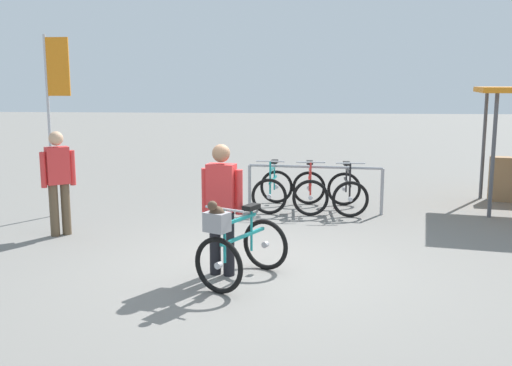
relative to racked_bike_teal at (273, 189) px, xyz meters
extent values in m
plane|color=slate|center=(-0.01, -3.68, -0.37)|extent=(80.00, 80.00, 0.00)
cylinder|color=#99999E|center=(-0.43, -0.14, 0.06)|extent=(0.06, 0.06, 0.85)
cylinder|color=#99999E|center=(2.00, -0.37, 0.06)|extent=(0.06, 0.06, 0.85)
cylinder|color=#99999E|center=(0.78, -0.25, 0.48)|extent=(2.44, 0.28, 0.05)
torus|color=black|center=(0.04, 0.51, -0.04)|extent=(0.66, 0.13, 0.66)
cylinder|color=#B7B7BC|center=(0.04, 0.51, -0.04)|extent=(0.08, 0.07, 0.08)
torus|color=black|center=(-0.04, -0.51, -0.04)|extent=(0.66, 0.13, 0.66)
cylinder|color=#B7B7BC|center=(-0.04, -0.51, -0.04)|extent=(0.08, 0.07, 0.08)
cube|color=teal|center=(0.00, 0.00, 0.19)|extent=(0.11, 0.92, 0.04)
cube|color=teal|center=(0.00, -0.05, 0.41)|extent=(0.08, 0.61, 0.04)
cylinder|color=teal|center=(0.01, 0.18, 0.24)|extent=(0.03, 0.03, 0.55)
cube|color=black|center=(0.01, 0.18, 0.51)|extent=(0.14, 0.25, 0.06)
cylinder|color=teal|center=(-0.03, -0.39, 0.28)|extent=(0.03, 0.03, 0.63)
cylinder|color=#B7B7BC|center=(-0.03, -0.39, 0.59)|extent=(0.52, 0.07, 0.03)
torus|color=black|center=(0.68, 0.45, -0.04)|extent=(0.66, 0.11, 0.66)
cylinder|color=#B7B7BC|center=(0.68, 0.45, -0.04)|extent=(0.08, 0.07, 0.08)
torus|color=black|center=(0.71, -0.57, -0.04)|extent=(0.66, 0.11, 0.66)
cylinder|color=#B7B7BC|center=(0.71, -0.57, -0.04)|extent=(0.08, 0.07, 0.08)
cube|color=red|center=(0.70, -0.06, 0.19)|extent=(0.06, 0.92, 0.04)
cube|color=red|center=(0.70, -0.11, 0.41)|extent=(0.05, 0.61, 0.04)
cylinder|color=red|center=(0.69, 0.12, 0.24)|extent=(0.03, 0.03, 0.55)
cube|color=black|center=(0.69, 0.12, 0.51)|extent=(0.13, 0.24, 0.06)
cylinder|color=red|center=(0.71, -0.45, 0.28)|extent=(0.03, 0.03, 0.63)
cylinder|color=#B7B7BC|center=(0.71, -0.45, 0.59)|extent=(0.52, 0.04, 0.03)
torus|color=black|center=(1.37, 0.38, -0.04)|extent=(0.66, 0.11, 0.66)
cylinder|color=#B7B7BC|center=(1.37, 0.38, -0.04)|extent=(0.08, 0.07, 0.08)
torus|color=black|center=(1.42, -0.64, -0.04)|extent=(0.66, 0.11, 0.66)
cylinder|color=#B7B7BC|center=(1.42, -0.64, -0.04)|extent=(0.08, 0.07, 0.08)
cube|color=black|center=(1.39, -0.13, 0.19)|extent=(0.08, 0.92, 0.04)
cube|color=black|center=(1.40, -0.18, 0.41)|extent=(0.07, 0.61, 0.04)
cylinder|color=black|center=(1.38, 0.05, 0.24)|extent=(0.03, 0.03, 0.55)
cube|color=black|center=(1.38, 0.05, 0.51)|extent=(0.13, 0.25, 0.06)
cylinder|color=black|center=(1.41, -0.52, 0.28)|extent=(0.03, 0.03, 0.63)
cylinder|color=#B7B7BC|center=(1.41, -0.52, 0.59)|extent=(0.52, 0.05, 0.03)
torus|color=black|center=(0.13, -3.72, -0.04)|extent=(0.62, 0.35, 0.66)
cylinder|color=#B7B7BC|center=(0.13, -3.72, -0.04)|extent=(0.10, 0.09, 0.08)
torus|color=black|center=(-0.34, -4.63, -0.04)|extent=(0.62, 0.35, 0.66)
cylinder|color=#B7B7BC|center=(-0.34, -4.63, -0.04)|extent=(0.10, 0.09, 0.08)
cube|color=teal|center=(-0.11, -4.18, 0.19)|extent=(0.45, 0.83, 0.04)
cube|color=teal|center=(-0.13, -4.22, 0.41)|extent=(0.31, 0.56, 0.04)
cylinder|color=teal|center=(-0.02, -4.01, 0.24)|extent=(0.03, 0.03, 0.55)
cube|color=black|center=(-0.02, -4.01, 0.51)|extent=(0.22, 0.27, 0.06)
cylinder|color=teal|center=(-0.28, -4.52, 0.28)|extent=(0.03, 0.03, 0.63)
cylinder|color=#B7B7BC|center=(-0.28, -4.52, 0.59)|extent=(0.48, 0.26, 0.03)
cube|color=gray|center=(-0.35, -4.65, 0.47)|extent=(0.32, 0.30, 0.22)
ellipsoid|color=#4C3828|center=(-0.35, -4.65, 0.57)|extent=(0.23, 0.22, 0.16)
sphere|color=#4C3828|center=(-0.38, -4.72, 0.67)|extent=(0.11, 0.11, 0.11)
cylinder|color=black|center=(-0.48, -3.96, 0.04)|extent=(0.14, 0.14, 0.82)
cylinder|color=black|center=(-0.31, -3.99, 0.04)|extent=(0.14, 0.14, 0.82)
cube|color=red|center=(-0.40, -3.97, 0.74)|extent=(0.37, 0.26, 0.58)
cylinder|color=red|center=(-0.61, -3.91, 0.69)|extent=(0.09, 0.09, 0.55)
cylinder|color=red|center=(-0.18, -4.00, 0.69)|extent=(0.09, 0.09, 0.55)
sphere|color=#9E7051|center=(-0.40, -3.97, 1.16)|extent=(0.22, 0.22, 0.22)
cylinder|color=brown|center=(-3.14, -2.23, 0.04)|extent=(0.14, 0.14, 0.82)
cylinder|color=brown|center=(-3.28, -2.34, 0.04)|extent=(0.14, 0.14, 0.82)
cube|color=red|center=(-3.21, -2.29, 0.74)|extent=(0.39, 0.37, 0.58)
cylinder|color=red|center=(-3.02, -2.17, 0.69)|extent=(0.09, 0.09, 0.55)
cylinder|color=red|center=(-3.37, -2.44, 0.69)|extent=(0.09, 0.09, 0.55)
sphere|color=tan|center=(-3.21, -2.29, 1.16)|extent=(0.22, 0.22, 0.22)
cube|color=#3366B2|center=(-3.31, -2.16, 0.76)|extent=(0.29, 0.27, 0.40)
cylinder|color=#4C4C51|center=(4.25, 1.37, 0.73)|extent=(0.07, 0.07, 2.20)
cylinder|color=#4C4C51|center=(3.91, -0.40, 0.73)|extent=(0.07, 0.07, 2.20)
cylinder|color=#B2B2B7|center=(-3.90, -0.99, 1.23)|extent=(0.05, 0.05, 3.20)
cube|color=orange|center=(-3.68, -0.99, 2.28)|extent=(0.40, 0.03, 1.00)
camera|label=1|loc=(0.65, -10.91, 1.99)|focal=40.86mm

